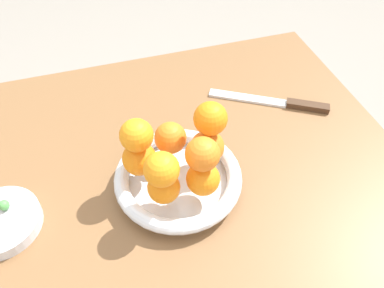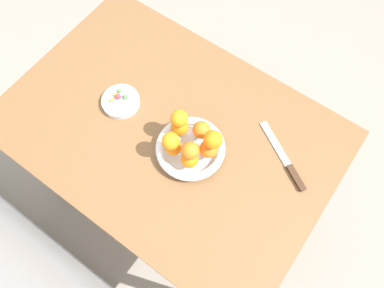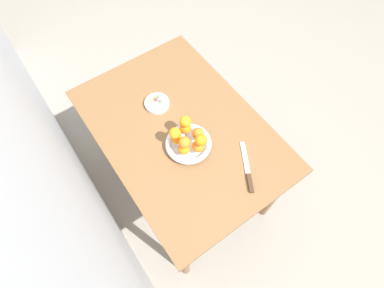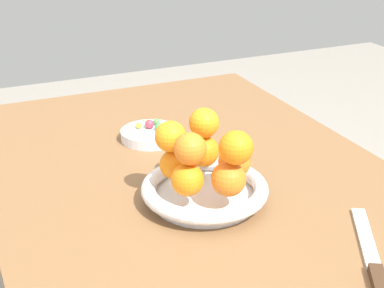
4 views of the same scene
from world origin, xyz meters
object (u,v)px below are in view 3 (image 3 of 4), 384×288
Objects in this scene: dining_table at (181,137)px; orange_5 at (175,133)px; orange_0 at (177,139)px; candy_ball_4 at (152,101)px; candy_dish at (157,103)px; orange_4 at (185,128)px; fruit_bowl at (188,144)px; knife at (248,171)px; orange_7 at (201,140)px; orange_6 at (186,121)px; candy_ball_3 at (156,100)px; orange_2 at (198,146)px; candy_ball_1 at (155,98)px; orange_3 at (198,134)px; orange_8 at (185,142)px; candy_ball_2 at (158,96)px; orange_1 at (184,149)px; candy_ball_0 at (161,101)px.

dining_table is 20.24× the size of orange_5.
orange_0 reaches higher than candy_ball_4.
orange_4 is (-0.24, -0.01, 0.06)m from candy_dish.
fruit_bowl is at bearing -177.80° from candy_ball_4.
orange_7 is at bearing 31.20° from knife.
orange_6 is 0.27m from candy_ball_3.
orange_2 reaches higher than candy_ball_1.
orange_2 is 1.08× the size of orange_5.
orange_3 is (-0.00, -0.06, 0.05)m from fruit_bowl.
orange_8 reaches higher than candy_ball_2.
orange_1 is 0.96× the size of orange_4.
orange_4 reaches higher than orange_0.
orange_6 is (-0.00, -0.00, 0.06)m from orange_4.
candy_ball_3 is (0.20, 0.01, 0.12)m from dining_table.
candy_dish is 0.35m from orange_8.
candy_ball_3 is at bearing -14.64° from candy_dish.
orange_1 is at bearing 174.50° from candy_ball_4.
orange_4 is at bearing -172.35° from candy_ball_4.
candy_ball_0 reaches higher than knife.
dining_table is at bearing -26.91° from orange_1.
orange_6 is (0.02, -0.07, 0.06)m from orange_0.
orange_1 is 0.33m from candy_ball_0.
orange_6 is 2.75× the size of candy_ball_3.
orange_7 is at bearing -159.49° from fruit_bowl.
candy_ball_4 is at bearing 98.34° from candy_ball_1.
orange_6 is at bearing 178.89° from candy_ball_2.
candy_ball_1 is (0.35, -0.05, -0.09)m from orange_8.
candy_dish is at bearing 1.34° from orange_2.
candy_ball_4 is at bearing 4.27° from orange_2.
orange_2 is at bearing -179.41° from candy_ball_1.
candy_dish is 0.04m from candy_ball_2.
candy_ball_2 is 0.02m from candy_ball_3.
orange_5 reaches higher than candy_ball_3.
orange_5 is at bearing 164.44° from candy_ball_2.
orange_0 is at bearing 169.14° from candy_ball_3.
fruit_bowl is at bearing -53.92° from orange_8.
orange_0 is at bearing 173.88° from candy_ball_4.
orange_0 is at bearing 137.88° from dining_table.
orange_6 reaches higher than candy_dish.
candy_ball_3 is at bearing -112.38° from candy_ball_4.
fruit_bowl is at bearing 20.51° from orange_7.
dining_table is 0.16m from orange_4.
knife is at bearing -148.80° from orange_7.
knife is (-0.20, -0.12, -0.12)m from orange_7.
candy_ball_1 is (0.02, -0.00, 0.02)m from candy_dish.
candy_ball_1 reaches higher than candy_ball_4.
candy_dish is 0.25m from orange_4.
candy_ball_2 is (0.26, -0.01, -0.04)m from orange_4.
fruit_bowl and candy_ball_0 have the same top height.
orange_6 is 0.96× the size of orange_7.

